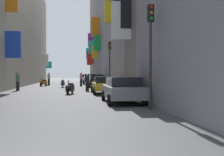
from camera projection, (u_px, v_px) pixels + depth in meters
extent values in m
plane|color=#424244|center=(64.00, 87.00, 33.88)|extent=(140.00, 140.00, 0.00)
cube|color=blue|center=(13.00, 45.00, 25.28)|extent=(1.37, 0.49, 2.45)
cube|color=orange|center=(12.00, 1.00, 25.44)|extent=(1.08, 0.52, 1.98)
cube|color=#BCB29E|center=(26.00, 37.00, 53.12)|extent=(6.00, 18.61, 17.48)
cube|color=#19B2BF|center=(49.00, 65.00, 61.37)|extent=(1.31, 0.39, 1.48)
cube|color=white|center=(46.00, 60.00, 56.76)|extent=(1.01, 0.37, 2.40)
cube|color=white|center=(121.00, 21.00, 18.46)|extent=(1.28, 0.49, 2.49)
cube|color=black|center=(125.00, 10.00, 18.44)|extent=(0.71, 0.50, 2.51)
cube|color=red|center=(122.00, 21.00, 19.71)|extent=(0.69, 0.50, 2.41)
cube|color=gray|center=(137.00, 28.00, 29.86)|extent=(6.00, 17.75, 13.11)
cube|color=yellow|center=(112.00, 12.00, 22.74)|extent=(1.27, 0.39, 1.80)
cube|color=gray|center=(116.00, 32.00, 44.57)|extent=(6.00, 12.03, 16.91)
cube|color=#19B2BF|center=(92.00, 47.00, 47.39)|extent=(1.23, 0.40, 2.29)
cube|color=orange|center=(95.00, 27.00, 40.92)|extent=(1.21, 0.64, 2.77)
cube|color=green|center=(97.00, 43.00, 39.27)|extent=(0.96, 0.59, 2.22)
cube|color=blue|center=(98.00, 42.00, 40.13)|extent=(0.61, 0.59, 1.81)
cube|color=yellow|center=(94.00, 52.00, 44.92)|extent=(0.87, 0.43, 2.06)
cube|color=gray|center=(106.00, 31.00, 57.51)|extent=(6.00, 14.17, 21.22)
cube|color=#19B2BF|center=(88.00, 54.00, 62.69)|extent=(0.97, 0.46, 2.48)
cube|color=red|center=(90.00, 60.00, 57.01)|extent=(1.02, 0.50, 2.18)
cube|color=red|center=(90.00, 58.00, 52.40)|extent=(1.30, 0.42, 2.37)
cube|color=purple|center=(91.00, 40.00, 51.31)|extent=(1.15, 0.49, 2.51)
cube|color=white|center=(86.00, 79.00, 54.06)|extent=(1.79, 4.22, 0.66)
cube|color=black|center=(86.00, 76.00, 53.84)|extent=(1.57, 2.36, 0.50)
cylinder|color=black|center=(81.00, 80.00, 55.32)|extent=(0.18, 0.60, 0.60)
cylinder|color=black|center=(90.00, 80.00, 55.57)|extent=(0.18, 0.60, 0.60)
cylinder|color=black|center=(81.00, 80.00, 52.56)|extent=(0.18, 0.60, 0.60)
cylinder|color=black|center=(91.00, 80.00, 52.81)|extent=(0.18, 0.60, 0.60)
cube|color=gold|center=(104.00, 86.00, 22.15)|extent=(1.71, 3.97, 0.59)
cube|color=black|center=(104.00, 80.00, 21.94)|extent=(1.50, 2.22, 0.48)
cylinder|color=black|center=(92.00, 89.00, 23.33)|extent=(0.18, 0.60, 0.60)
cylinder|color=black|center=(112.00, 89.00, 23.56)|extent=(0.18, 0.60, 0.60)
cylinder|color=black|center=(94.00, 91.00, 20.74)|extent=(0.18, 0.60, 0.60)
cylinder|color=black|center=(117.00, 91.00, 20.97)|extent=(0.18, 0.60, 0.60)
cube|color=slate|center=(123.00, 92.00, 15.14)|extent=(1.82, 4.32, 0.62)
cube|color=black|center=(123.00, 82.00, 14.92)|extent=(1.61, 2.42, 0.49)
cylinder|color=black|center=(103.00, 95.00, 16.43)|extent=(0.18, 0.60, 0.60)
cylinder|color=black|center=(133.00, 95.00, 16.68)|extent=(0.18, 0.60, 0.60)
cylinder|color=black|center=(110.00, 100.00, 13.61)|extent=(0.18, 0.60, 0.60)
cylinder|color=black|center=(145.00, 99.00, 13.86)|extent=(0.18, 0.60, 0.60)
cube|color=navy|center=(89.00, 80.00, 41.75)|extent=(1.77, 4.35, 0.69)
cube|color=black|center=(90.00, 76.00, 41.53)|extent=(1.56, 2.44, 0.58)
cylinder|color=black|center=(83.00, 82.00, 43.06)|extent=(0.18, 0.60, 0.60)
cylinder|color=black|center=(95.00, 82.00, 43.30)|extent=(0.18, 0.60, 0.60)
cylinder|color=black|center=(84.00, 83.00, 40.21)|extent=(0.18, 0.60, 0.60)
cylinder|color=black|center=(96.00, 83.00, 40.46)|extent=(0.18, 0.60, 0.60)
cube|color=black|center=(96.00, 82.00, 32.60)|extent=(1.70, 4.26, 0.68)
cube|color=black|center=(96.00, 77.00, 32.38)|extent=(1.50, 2.39, 0.54)
cylinder|color=black|center=(88.00, 84.00, 33.88)|extent=(0.18, 0.60, 0.60)
cylinder|color=black|center=(102.00, 84.00, 34.11)|extent=(0.18, 0.60, 0.60)
cylinder|color=black|center=(90.00, 85.00, 31.09)|extent=(0.18, 0.60, 0.60)
cylinder|color=black|center=(104.00, 85.00, 31.33)|extent=(0.18, 0.60, 0.60)
cube|color=#2D4CAD|center=(63.00, 83.00, 32.21)|extent=(0.47, 1.22, 0.45)
cube|color=black|center=(63.00, 81.00, 31.98)|extent=(0.33, 0.57, 0.16)
cylinder|color=#4C4C51|center=(63.00, 80.00, 32.80)|extent=(0.07, 0.27, 0.68)
cylinder|color=black|center=(63.00, 85.00, 32.96)|extent=(0.11, 0.48, 0.48)
cylinder|color=black|center=(63.00, 86.00, 31.47)|extent=(0.11, 0.48, 0.48)
cube|color=black|center=(70.00, 88.00, 21.64)|extent=(0.70, 1.23, 0.45)
cube|color=black|center=(71.00, 84.00, 21.85)|extent=(0.44, 0.62, 0.16)
cylinder|color=#4C4C51|center=(68.00, 84.00, 21.06)|extent=(0.12, 0.28, 0.68)
cylinder|color=black|center=(68.00, 92.00, 20.92)|extent=(0.21, 0.49, 0.48)
cylinder|color=black|center=(72.00, 90.00, 22.36)|extent=(0.21, 0.49, 0.48)
cube|color=orange|center=(43.00, 83.00, 34.95)|extent=(0.80, 1.17, 0.45)
cube|color=black|center=(44.00, 80.00, 35.14)|extent=(0.50, 0.64, 0.16)
cylinder|color=#4C4C51|center=(41.00, 80.00, 34.42)|extent=(0.15, 0.28, 0.68)
cylinder|color=black|center=(41.00, 85.00, 34.30)|extent=(0.26, 0.48, 0.48)
cylinder|color=black|center=(46.00, 84.00, 35.61)|extent=(0.26, 0.48, 0.48)
cylinder|color=black|center=(87.00, 87.00, 25.64)|extent=(0.44, 0.44, 0.77)
cylinder|color=black|center=(87.00, 79.00, 25.63)|extent=(0.53, 0.53, 0.61)
sphere|color=tan|center=(87.00, 75.00, 25.62)|extent=(0.21, 0.21, 0.21)
cylinder|color=black|center=(18.00, 86.00, 25.93)|extent=(0.40, 0.40, 0.87)
cylinder|color=#4C724C|center=(18.00, 78.00, 25.92)|extent=(0.47, 0.47, 0.69)
sphere|color=tan|center=(18.00, 73.00, 25.91)|extent=(0.23, 0.23, 0.23)
cylinder|color=black|center=(81.00, 83.00, 36.42)|extent=(0.40, 0.40, 0.86)
cylinder|color=pink|center=(81.00, 77.00, 36.41)|extent=(0.48, 0.48, 0.68)
sphere|color=tan|center=(81.00, 73.00, 36.40)|extent=(0.23, 0.23, 0.23)
cylinder|color=#272727|center=(49.00, 82.00, 38.01)|extent=(0.44, 0.44, 0.86)
cylinder|color=#B2AD9E|center=(49.00, 77.00, 37.99)|extent=(0.53, 0.53, 0.68)
sphere|color=tan|center=(49.00, 73.00, 37.99)|extent=(0.23, 0.23, 0.23)
cylinder|color=#2D2D2D|center=(150.00, 66.00, 12.20)|extent=(0.12, 0.12, 3.91)
cube|color=black|center=(151.00, 13.00, 12.17)|extent=(0.26, 0.26, 0.75)
sphere|color=red|center=(152.00, 7.00, 12.02)|extent=(0.14, 0.14, 0.14)
sphere|color=orange|center=(151.00, 13.00, 12.03)|extent=(0.14, 0.14, 0.14)
sphere|color=green|center=(151.00, 18.00, 12.03)|extent=(0.14, 0.14, 0.14)
cylinder|color=#2D2D2D|center=(110.00, 70.00, 25.89)|extent=(0.12, 0.12, 3.87)
cube|color=black|center=(110.00, 46.00, 25.86)|extent=(0.26, 0.26, 0.75)
sphere|color=red|center=(110.00, 43.00, 25.72)|extent=(0.14, 0.14, 0.14)
sphere|color=orange|center=(110.00, 46.00, 25.72)|extent=(0.14, 0.14, 0.14)
sphere|color=green|center=(110.00, 48.00, 25.72)|extent=(0.14, 0.14, 0.14)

